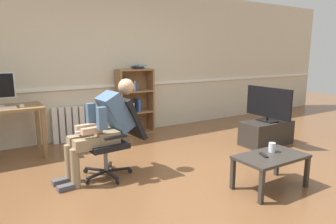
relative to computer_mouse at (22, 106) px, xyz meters
name	(u,v)px	position (x,y,z in m)	size (l,w,h in m)	color
ground_plane	(195,183)	(1.57, -2.03, -0.77)	(18.00, 18.00, 0.00)	brown
back_wall	(109,62)	(1.57, 0.62, 0.58)	(12.00, 0.13, 2.70)	beige
computer_mouse	(22,106)	(0.00, 0.00, 0.00)	(0.06, 0.10, 0.03)	white
bookshelf	(133,102)	(1.94, 0.41, -0.17)	(0.69, 0.29, 1.29)	olive
radiator	(75,124)	(0.87, 0.51, -0.47)	(0.78, 0.08, 0.61)	white
office_chair	(116,133)	(0.91, -1.26, -0.25)	(0.81, 0.62, 0.97)	black
person_seated	(103,126)	(0.74, -1.27, -0.13)	(1.05, 0.41, 1.20)	#937F60
tv_stand	(266,133)	(3.52, -1.41, -0.57)	(0.88, 0.44, 0.40)	#2D2823
tv_screen	(268,104)	(3.52, -1.41, -0.08)	(0.20, 0.89, 0.57)	black
coffee_table	(271,160)	(2.21, -2.58, -0.44)	(0.81, 0.47, 0.39)	#332D28
drinking_glass	(272,147)	(2.31, -2.50, -0.33)	(0.08, 0.08, 0.11)	silver
spare_remote	(264,155)	(2.12, -2.54, -0.38)	(0.04, 0.15, 0.02)	black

